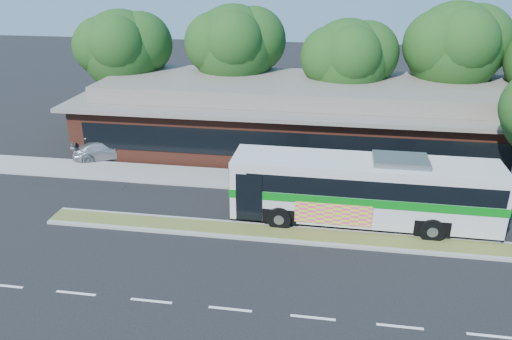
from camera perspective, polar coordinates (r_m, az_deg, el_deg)
name	(u,v)px	position (r m, az deg, el deg)	size (l,w,h in m)	color
ground	(319,245)	(22.66, 7.20, -8.46)	(120.00, 120.00, 0.00)	black
median_strip	(319,236)	(23.14, 7.27, -7.54)	(26.00, 1.10, 0.15)	#505725
sidewalk	(324,185)	(28.31, 7.74, -1.68)	(44.00, 2.60, 0.12)	gray
parking_lot	(59,147)	(36.53, -21.54, 2.49)	(14.00, 12.00, 0.01)	black
plaza_building	(329,116)	(33.78, 8.30, 6.11)	(33.20, 11.20, 4.45)	#5E2A1D
tree_bg_a	(128,48)	(38.04, -14.42, 13.30)	(6.47, 5.80, 8.63)	black
tree_bg_b	(240,45)	(36.62, -1.85, 14.07)	(6.69, 6.00, 9.00)	black
tree_bg_c	(353,59)	(35.10, 11.05, 12.38)	(6.24, 5.60, 8.26)	black
tree_bg_d	(461,46)	(36.87, 22.38, 12.92)	(6.91, 6.20, 9.37)	black
transit_bus	(365,186)	(23.95, 12.32, -1.80)	(12.44, 3.02, 3.48)	beige
sedan	(108,149)	(33.14, -16.57, 2.32)	(1.76, 4.33, 1.26)	#AAADB1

